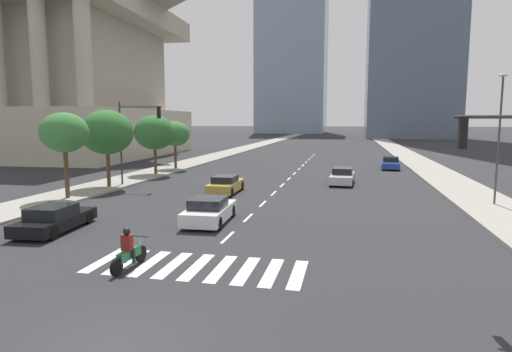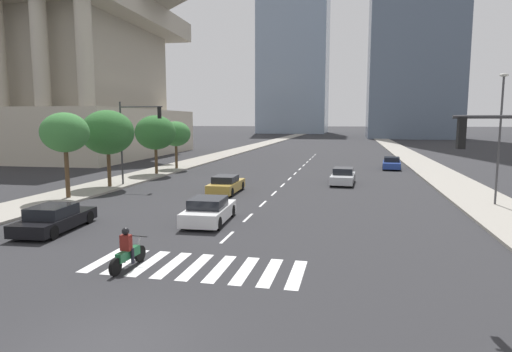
{
  "view_description": "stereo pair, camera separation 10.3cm",
  "coord_description": "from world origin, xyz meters",
  "px_view_note": "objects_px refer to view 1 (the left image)",
  "views": [
    {
      "loc": [
        5.16,
        -8.35,
        5.15
      ],
      "look_at": [
        0.0,
        15.66,
        2.0
      ],
      "focal_mm": 30.29,
      "sensor_mm": 36.0,
      "label": 1
    },
    {
      "loc": [
        5.26,
        -8.33,
        5.15
      ],
      "look_at": [
        0.0,
        15.66,
        2.0
      ],
      "focal_mm": 30.29,
      "sensor_mm": 36.0,
      "label": 2
    }
  ],
  "objects_px": {
    "street_tree_second": "(107,132)",
    "street_lamp_east": "(499,130)",
    "sedan_blue_3": "(391,163)",
    "motorcycle_lead": "(129,252)",
    "street_tree_third": "(155,133)",
    "sedan_silver_1": "(342,177)",
    "street_tree_fourth": "(175,134)",
    "sedan_black_4": "(54,219)",
    "street_tree_nearest": "(64,133)",
    "traffic_signal_far": "(135,129)",
    "sedan_gold_0": "(226,185)",
    "sedan_white_2": "(209,211)"
  },
  "relations": [
    {
      "from": "traffic_signal_far",
      "to": "street_tree_third",
      "type": "xyz_separation_m",
      "value": [
        -1.62,
        6.95,
        -0.46
      ]
    },
    {
      "from": "street_tree_fourth",
      "to": "street_tree_nearest",
      "type": "bearing_deg",
      "value": -90.0
    },
    {
      "from": "street_tree_nearest",
      "to": "street_tree_second",
      "type": "xyz_separation_m",
      "value": [
        0.0,
        5.01,
        -0.11
      ]
    },
    {
      "from": "sedan_silver_1",
      "to": "sedan_gold_0",
      "type": "bearing_deg",
      "value": -48.74
    },
    {
      "from": "sedan_gold_0",
      "to": "sedan_black_4",
      "type": "height_order",
      "value": "sedan_gold_0"
    },
    {
      "from": "sedan_gold_0",
      "to": "street_tree_third",
      "type": "relative_size",
      "value": 0.81
    },
    {
      "from": "sedan_gold_0",
      "to": "sedan_silver_1",
      "type": "relative_size",
      "value": 0.99
    },
    {
      "from": "street_lamp_east",
      "to": "street_tree_third",
      "type": "xyz_separation_m",
      "value": [
        -26.67,
        9.75,
        -0.58
      ]
    },
    {
      "from": "motorcycle_lead",
      "to": "street_lamp_east",
      "type": "distance_m",
      "value": 22.28
    },
    {
      "from": "sedan_white_2",
      "to": "street_tree_nearest",
      "type": "xyz_separation_m",
      "value": [
        -11.1,
        4.15,
        3.78
      ]
    },
    {
      "from": "street_tree_second",
      "to": "sedan_gold_0",
      "type": "bearing_deg",
      "value": -1.75
    },
    {
      "from": "sedan_blue_3",
      "to": "sedan_silver_1",
      "type": "bearing_deg",
      "value": -16.52
    },
    {
      "from": "sedan_black_4",
      "to": "street_tree_fourth",
      "type": "distance_m",
      "value": 25.99
    },
    {
      "from": "traffic_signal_far",
      "to": "street_lamp_east",
      "type": "xyz_separation_m",
      "value": [
        25.05,
        -2.8,
        0.12
      ]
    },
    {
      "from": "sedan_blue_3",
      "to": "sedan_black_4",
      "type": "xyz_separation_m",
      "value": [
        -17.91,
        -31.01,
        -0.01
      ]
    },
    {
      "from": "street_tree_nearest",
      "to": "street_tree_third",
      "type": "bearing_deg",
      "value": 90.0
    },
    {
      "from": "sedan_black_4",
      "to": "street_tree_fourth",
      "type": "relative_size",
      "value": 0.94
    },
    {
      "from": "sedan_blue_3",
      "to": "street_lamp_east",
      "type": "xyz_separation_m",
      "value": [
        4.24,
        -20.23,
        4.04
      ]
    },
    {
      "from": "motorcycle_lead",
      "to": "street_tree_third",
      "type": "height_order",
      "value": "street_tree_third"
    },
    {
      "from": "street_tree_second",
      "to": "sedan_blue_3",
      "type": "bearing_deg",
      "value": 39.84
    },
    {
      "from": "sedan_white_2",
      "to": "street_tree_second",
      "type": "distance_m",
      "value": 14.85
    },
    {
      "from": "sedan_silver_1",
      "to": "street_lamp_east",
      "type": "bearing_deg",
      "value": 53.18
    },
    {
      "from": "traffic_signal_far",
      "to": "street_tree_fourth",
      "type": "bearing_deg",
      "value": 97.8
    },
    {
      "from": "sedan_black_4",
      "to": "street_tree_nearest",
      "type": "xyz_separation_m",
      "value": [
        -4.52,
        7.28,
        3.81
      ]
    },
    {
      "from": "traffic_signal_far",
      "to": "sedan_silver_1",
      "type": "bearing_deg",
      "value": 16.93
    },
    {
      "from": "traffic_signal_far",
      "to": "street_lamp_east",
      "type": "height_order",
      "value": "street_lamp_east"
    },
    {
      "from": "street_tree_third",
      "to": "motorcycle_lead",
      "type": "bearing_deg",
      "value": -66.81
    },
    {
      "from": "sedan_white_2",
      "to": "street_tree_fourth",
      "type": "distance_m",
      "value": 25.08
    },
    {
      "from": "street_lamp_east",
      "to": "street_tree_second",
      "type": "bearing_deg",
      "value": 176.73
    },
    {
      "from": "motorcycle_lead",
      "to": "street_tree_fourth",
      "type": "height_order",
      "value": "street_tree_fourth"
    },
    {
      "from": "street_lamp_east",
      "to": "street_tree_third",
      "type": "bearing_deg",
      "value": 159.91
    },
    {
      "from": "street_tree_nearest",
      "to": "street_tree_second",
      "type": "bearing_deg",
      "value": 90.0
    },
    {
      "from": "sedan_silver_1",
      "to": "street_tree_second",
      "type": "xyz_separation_m",
      "value": [
        -17.5,
        -6.11,
        3.67
      ]
    },
    {
      "from": "motorcycle_lead",
      "to": "sedan_black_4",
      "type": "xyz_separation_m",
      "value": [
        -6.01,
        4.06,
        -0.02
      ]
    },
    {
      "from": "sedan_silver_1",
      "to": "sedan_blue_3",
      "type": "height_order",
      "value": "sedan_silver_1"
    },
    {
      "from": "sedan_blue_3",
      "to": "motorcycle_lead",
      "type": "bearing_deg",
      "value": -13.92
    },
    {
      "from": "sedan_white_2",
      "to": "sedan_black_4",
      "type": "relative_size",
      "value": 0.95
    },
    {
      "from": "traffic_signal_far",
      "to": "motorcycle_lead",
      "type": "bearing_deg",
      "value": -63.18
    },
    {
      "from": "sedan_white_2",
      "to": "street_tree_fourth",
      "type": "xyz_separation_m",
      "value": [
        -11.1,
        22.27,
        3.17
      ]
    },
    {
      "from": "motorcycle_lead",
      "to": "street_tree_nearest",
      "type": "relative_size",
      "value": 0.39
    },
    {
      "from": "traffic_signal_far",
      "to": "street_tree_nearest",
      "type": "relative_size",
      "value": 1.17
    },
    {
      "from": "street_tree_nearest",
      "to": "street_tree_fourth",
      "type": "xyz_separation_m",
      "value": [
        -0.0,
        18.12,
        -0.61
      ]
    },
    {
      "from": "sedan_gold_0",
      "to": "street_tree_nearest",
      "type": "relative_size",
      "value": 0.8
    },
    {
      "from": "street_tree_nearest",
      "to": "sedan_blue_3",
      "type": "bearing_deg",
      "value": 46.61
    },
    {
      "from": "street_tree_second",
      "to": "street_lamp_east",
      "type": "bearing_deg",
      "value": -3.27
    },
    {
      "from": "street_tree_third",
      "to": "sedan_black_4",
      "type": "bearing_deg",
      "value": -77.59
    },
    {
      "from": "street_tree_second",
      "to": "street_tree_fourth",
      "type": "relative_size",
      "value": 1.17
    },
    {
      "from": "motorcycle_lead",
      "to": "street_tree_second",
      "type": "relative_size",
      "value": 0.37
    },
    {
      "from": "sedan_gold_0",
      "to": "motorcycle_lead",
      "type": "bearing_deg",
      "value": -176.33
    },
    {
      "from": "sedan_gold_0",
      "to": "street_tree_second",
      "type": "relative_size",
      "value": 0.77
    }
  ]
}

